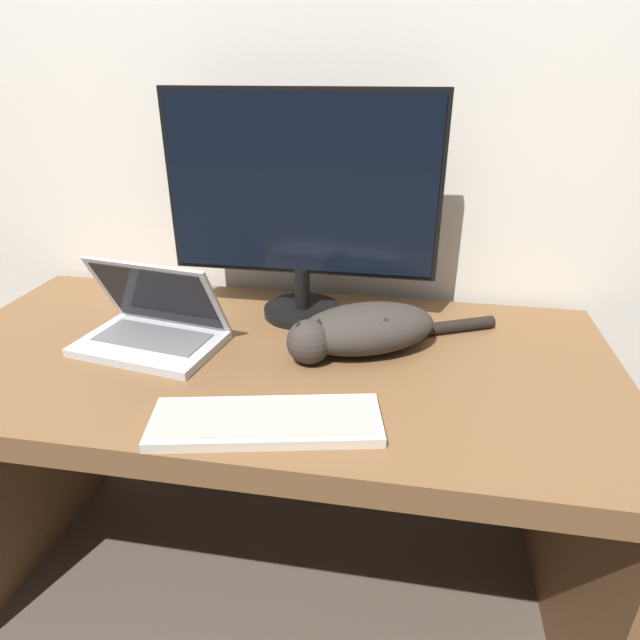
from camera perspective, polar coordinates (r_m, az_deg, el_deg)
The scene contains 6 objects.
wall_back at distance 1.54m, azimuth -1.83°, elevation 22.09°, with size 6.40×0.06×2.60m.
desk at distance 1.35m, azimuth -5.24°, elevation -9.48°, with size 1.61×0.77×0.78m.
monitor at distance 1.36m, azimuth -2.04°, elevation 12.66°, with size 0.69×0.21×0.57m.
laptop at distance 1.34m, azimuth -17.41°, elevation -0.82°, with size 0.36×0.27×0.21m.
external_keyboard at distance 1.02m, azimuth -5.76°, elevation -10.71°, with size 0.45×0.23×0.02m.
cat at distance 1.25m, azimuth 4.59°, elevation -0.92°, with size 0.50×0.34×0.11m.
Camera 1 is at (0.31, -0.68, 1.39)m, focal length 30.00 mm.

